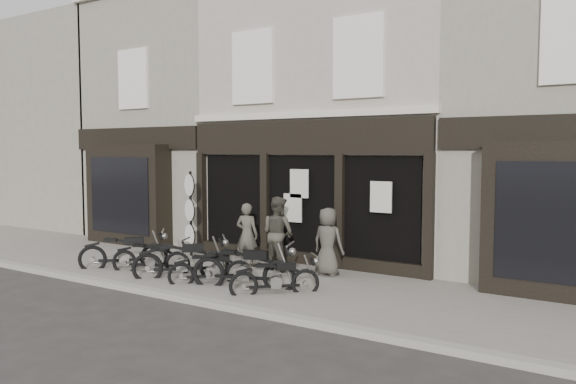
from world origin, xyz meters
The scene contains 16 objects.
ground_plane centered at (0.00, 0.00, 0.00)m, with size 90.00×90.00×0.00m, color #2D2B28.
pavement centered at (0.00, 0.90, 0.06)m, with size 30.00×4.20×0.12m, color slate.
kerb centered at (0.00, -1.25, 0.07)m, with size 30.00×0.25×0.13m, color gray.
central_building centered at (0.00, 5.95, 4.08)m, with size 7.30×6.22×8.34m.
neighbour_left centered at (-6.35, 5.90, 4.04)m, with size 5.60×6.73×8.34m.
filler_left centered at (-14.50, 6.00, 4.10)m, with size 11.00×6.00×8.20m, color gray.
motorcycle_0 centered at (-3.55, 0.02, 0.43)m, with size 1.82×1.70×1.07m.
motorcycle_1 centered at (-2.58, 0.03, 0.39)m, with size 1.92×1.05×0.98m.
motorcycle_2 centered at (-1.54, 0.01, 0.43)m, with size 1.84×1.73×1.09m.
motorcycle_3 centered at (-0.60, -0.04, 0.36)m, with size 1.51×1.49×0.91m.
motorcycle_4 centered at (0.31, 0.02, 0.45)m, with size 2.28×1.11×1.14m.
motorcycle_5 centered at (1.18, -0.06, 0.37)m, with size 1.54×1.49×0.92m.
man_left centered at (-1.01, 1.86, 0.94)m, with size 0.60×0.39×1.64m, color #464339.
man_centre centered at (-0.09, 1.92, 1.04)m, with size 0.90×0.70×1.85m, color #3E3B32.
man_right centered at (1.28, 2.03, 0.94)m, with size 0.80×0.52×1.63m, color #413D36.
advert_sign_post centered at (-3.22, 2.13, 1.23)m, with size 0.58×0.40×2.53m.
Camera 1 is at (7.64, -9.69, 3.11)m, focal length 35.00 mm.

